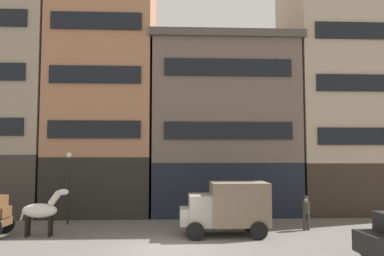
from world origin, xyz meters
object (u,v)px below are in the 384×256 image
object	(u,v)px
pedestrian_officer	(306,211)
draft_horse	(42,210)
streetlamp_curbside	(69,177)
delivery_truck_near	(227,206)

from	to	relation	value
pedestrian_officer	draft_horse	bearing A→B (deg)	-176.42
streetlamp_curbside	pedestrian_officer	bearing A→B (deg)	-9.36
delivery_truck_near	pedestrian_officer	distance (m)	4.51
delivery_truck_near	streetlamp_curbside	distance (m)	9.43
delivery_truck_near	streetlamp_curbside	size ratio (longest dim) A/B	1.06
pedestrian_officer	streetlamp_curbside	xyz separation A→B (m)	(-13.11, 2.16, 1.69)
pedestrian_officer	streetlamp_curbside	bearing A→B (deg)	170.64
draft_horse	pedestrian_officer	size ratio (longest dim) A/B	1.31
draft_horse	delivery_truck_near	bearing A→B (deg)	-1.49
draft_horse	streetlamp_curbside	world-z (taller)	streetlamp_curbside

